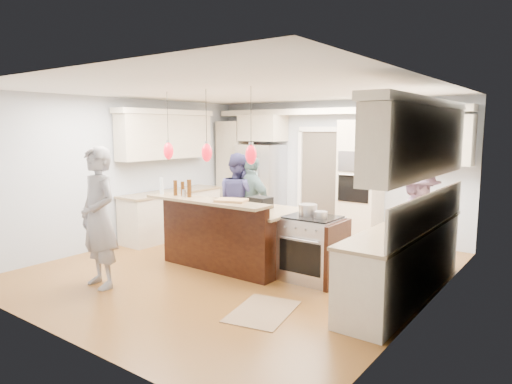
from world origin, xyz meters
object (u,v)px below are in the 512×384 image
(person_bar_end, at_px, (99,218))
(kitchen_island, at_px, (233,234))
(refrigerator, at_px, (261,186))
(person_far_left, at_px, (239,201))
(island_range, at_px, (313,249))

(person_bar_end, bearing_deg, kitchen_island, 74.77)
(refrigerator, distance_m, person_far_left, 1.96)
(island_range, bearing_deg, refrigerator, 137.41)
(kitchen_island, relative_size, island_range, 2.28)
(refrigerator, bearing_deg, island_range, -42.59)
(person_bar_end, distance_m, person_far_left, 2.67)
(refrigerator, relative_size, kitchen_island, 0.86)
(refrigerator, xyz_separation_m, island_range, (2.71, -2.49, -0.44))
(person_bar_end, bearing_deg, refrigerator, 104.42)
(refrigerator, relative_size, person_far_left, 1.04)
(refrigerator, distance_m, kitchen_island, 2.91)
(refrigerator, bearing_deg, kitchen_island, -63.10)
(refrigerator, relative_size, person_bar_end, 0.94)
(refrigerator, xyz_separation_m, person_bar_end, (0.50, -4.44, 0.06))
(island_range, relative_size, person_bar_end, 0.48)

